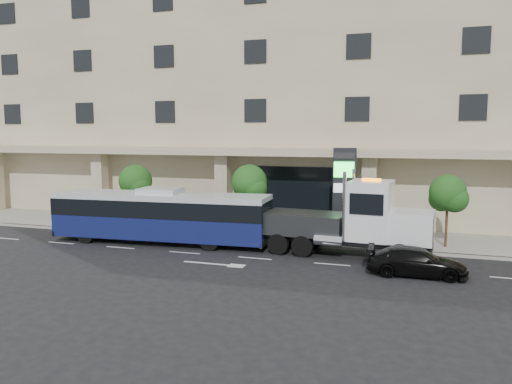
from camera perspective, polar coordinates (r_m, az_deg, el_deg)
ground at (r=27.38m, az=0.84°, el=-6.84°), size 120.00×120.00×0.00m
sidewalk at (r=32.07m, az=3.43°, el=-4.71°), size 120.00×6.00×0.15m
curb at (r=29.23m, az=1.98°, el=-5.82°), size 120.00×0.30×0.15m
convention_center at (r=41.78m, az=7.11°, el=11.54°), size 60.00×17.60×20.00m
tree_left at (r=34.18m, az=-13.58°, el=0.97°), size 2.27×2.20×4.22m
tree_mid at (r=30.80m, az=-0.74°, el=0.82°), size 2.28×2.20×4.38m
tree_right at (r=29.33m, az=21.11°, el=-0.36°), size 2.10×2.00×4.04m
city_bus at (r=29.74m, az=-10.85°, el=-2.62°), size 13.00×3.45×3.26m
tow_truck at (r=26.47m, az=11.05°, el=-3.32°), size 9.99×3.15×4.53m
black_sedan at (r=23.93m, az=17.88°, el=-7.58°), size 4.45×1.87×1.28m
signage_pylon at (r=30.04m, az=10.03°, el=-0.09°), size 1.41×0.70×5.43m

